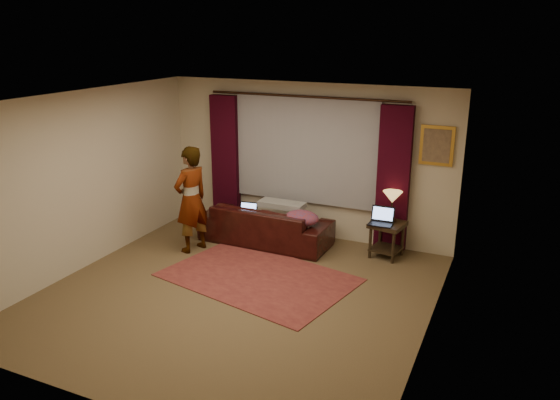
# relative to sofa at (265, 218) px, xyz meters

# --- Properties ---
(floor) EXTENTS (5.00, 5.00, 0.01)m
(floor) POSITION_rel_sofa_xyz_m (0.46, -1.84, -0.44)
(floor) COLOR brown
(floor) RESTS_ON ground
(ceiling) EXTENTS (5.00, 5.00, 0.02)m
(ceiling) POSITION_rel_sofa_xyz_m (0.46, -1.84, 2.16)
(ceiling) COLOR silver
(ceiling) RESTS_ON ground
(wall_back) EXTENTS (5.00, 0.02, 2.60)m
(wall_back) POSITION_rel_sofa_xyz_m (0.46, 0.66, 0.86)
(wall_back) COLOR beige
(wall_back) RESTS_ON ground
(wall_front) EXTENTS (5.00, 0.02, 2.60)m
(wall_front) POSITION_rel_sofa_xyz_m (0.46, -4.34, 0.86)
(wall_front) COLOR beige
(wall_front) RESTS_ON ground
(wall_left) EXTENTS (0.02, 5.00, 2.60)m
(wall_left) POSITION_rel_sofa_xyz_m (-2.04, -1.84, 0.86)
(wall_left) COLOR beige
(wall_left) RESTS_ON ground
(wall_right) EXTENTS (0.02, 5.00, 2.60)m
(wall_right) POSITION_rel_sofa_xyz_m (2.96, -1.84, 0.86)
(wall_right) COLOR beige
(wall_right) RESTS_ON ground
(sheer_curtain) EXTENTS (2.50, 0.05, 1.80)m
(sheer_curtain) POSITION_rel_sofa_xyz_m (0.46, 0.60, 1.06)
(sheer_curtain) COLOR gray
(sheer_curtain) RESTS_ON wall_back
(drape_left) EXTENTS (0.50, 0.14, 2.30)m
(drape_left) POSITION_rel_sofa_xyz_m (-1.04, 0.55, 0.74)
(drape_left) COLOR black
(drape_left) RESTS_ON floor
(drape_right) EXTENTS (0.50, 0.14, 2.30)m
(drape_right) POSITION_rel_sofa_xyz_m (1.96, 0.55, 0.74)
(drape_right) COLOR black
(drape_right) RESTS_ON floor
(curtain_rod) EXTENTS (0.04, 0.04, 3.40)m
(curtain_rod) POSITION_rel_sofa_xyz_m (0.46, 0.55, 1.94)
(curtain_rod) COLOR black
(curtain_rod) RESTS_ON wall_back
(picture_frame) EXTENTS (0.50, 0.04, 0.60)m
(picture_frame) POSITION_rel_sofa_xyz_m (2.56, 0.63, 1.31)
(picture_frame) COLOR gold
(picture_frame) RESTS_ON wall_back
(sofa) EXTENTS (2.18, 0.97, 0.87)m
(sofa) POSITION_rel_sofa_xyz_m (0.00, 0.00, 0.00)
(sofa) COLOR black
(sofa) RESTS_ON floor
(throw_blanket) EXTENTS (0.77, 0.31, 0.09)m
(throw_blanket) POSITION_rel_sofa_xyz_m (0.21, 0.18, 0.44)
(throw_blanket) COLOR gray
(throw_blanket) RESTS_ON sofa
(clothing_pile) EXTENTS (0.56, 0.43, 0.24)m
(clothing_pile) POSITION_rel_sofa_xyz_m (0.69, -0.11, 0.12)
(clothing_pile) COLOR brown
(clothing_pile) RESTS_ON sofa
(laptop_sofa) EXTENTS (0.34, 0.37, 0.22)m
(laptop_sofa) POSITION_rel_sofa_xyz_m (-0.29, -0.10, 0.11)
(laptop_sofa) COLOR black
(laptop_sofa) RESTS_ON sofa
(area_rug) EXTENTS (2.91, 2.24, 0.01)m
(area_rug) POSITION_rel_sofa_xyz_m (0.49, -1.27, -0.43)
(area_rug) COLOR maroon
(area_rug) RESTS_ON floor
(end_table) EXTENTS (0.56, 0.56, 0.56)m
(end_table) POSITION_rel_sofa_xyz_m (1.98, 0.24, -0.16)
(end_table) COLOR black
(end_table) RESTS_ON floor
(tiffany_lamp) EXTENTS (0.33, 0.33, 0.48)m
(tiffany_lamp) POSITION_rel_sofa_xyz_m (2.00, 0.34, 0.37)
(tiffany_lamp) COLOR olive
(tiffany_lamp) RESTS_ON end_table
(laptop_table) EXTENTS (0.36, 0.39, 0.26)m
(laptop_table) POSITION_rel_sofa_xyz_m (1.90, 0.11, 0.26)
(laptop_table) COLOR black
(laptop_table) RESTS_ON end_table
(person) EXTENTS (0.62, 0.62, 1.71)m
(person) POSITION_rel_sofa_xyz_m (-0.92, -0.77, 0.42)
(person) COLOR gray
(person) RESTS_ON floor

